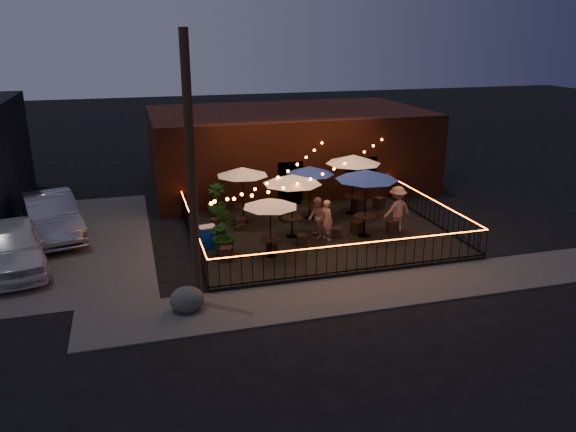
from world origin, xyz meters
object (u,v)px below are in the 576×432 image
(cafe_table_1, at_px, (242,172))
(cafe_table_4, at_px, (367,176))
(cafe_table_0, at_px, (270,203))
(cooler, at_px, (207,237))
(cafe_table_2, at_px, (292,180))
(boulder, at_px, (187,300))
(cafe_table_3, at_px, (310,171))
(cafe_table_5, at_px, (353,160))
(utility_pole, at_px, (191,177))

(cafe_table_1, relative_size, cafe_table_4, 0.87)
(cafe_table_0, distance_m, cooler, 2.99)
(cafe_table_4, xyz_separation_m, cooler, (-6.15, 0.48, -2.04))
(cafe_table_0, bearing_deg, cafe_table_1, 92.73)
(cafe_table_2, xyz_separation_m, cafe_table_4, (2.77, -0.71, 0.16))
(cafe_table_1, bearing_deg, cooler, -127.27)
(cafe_table_0, xyz_separation_m, boulder, (-3.33, -3.11, -1.77))
(cafe_table_2, bearing_deg, boulder, -133.81)
(cafe_table_0, distance_m, cafe_table_4, 4.23)
(cafe_table_1, xyz_separation_m, cafe_table_4, (4.27, -2.95, 0.28))
(cafe_table_2, bearing_deg, cafe_table_3, 55.46)
(cafe_table_2, distance_m, cafe_table_4, 2.87)
(cafe_table_4, bearing_deg, cafe_table_2, 165.59)
(cafe_table_4, height_order, cafe_table_5, cafe_table_4)
(cafe_table_3, xyz_separation_m, boulder, (-6.02, -6.84, -1.88))
(cafe_table_1, relative_size, cafe_table_3, 0.99)
(cafe_table_1, height_order, cafe_table_3, cafe_table_1)
(cafe_table_1, relative_size, cooler, 3.20)
(cafe_table_1, height_order, cooler, cafe_table_1)
(cafe_table_0, xyz_separation_m, cafe_table_4, (4.08, 1.02, 0.47))
(cooler, distance_m, boulder, 4.78)
(utility_pole, relative_size, cafe_table_1, 2.97)
(cafe_table_0, bearing_deg, utility_pole, -136.99)
(cafe_table_3, height_order, boulder, cafe_table_3)
(cafe_table_0, distance_m, cafe_table_3, 4.60)
(cafe_table_1, relative_size, boulder, 2.82)
(utility_pole, distance_m, cafe_table_3, 8.79)
(cafe_table_2, bearing_deg, cafe_table_0, -127.09)
(cafe_table_2, bearing_deg, cafe_table_4, -14.41)
(cafe_table_3, relative_size, boulder, 2.84)
(cafe_table_1, xyz_separation_m, cafe_table_2, (1.50, -2.23, 0.12))
(utility_pole, height_order, cafe_table_5, utility_pole)
(cafe_table_1, distance_m, boulder, 7.99)
(cafe_table_1, bearing_deg, boulder, -113.97)
(cooler, bearing_deg, utility_pole, -112.21)
(utility_pole, distance_m, cafe_table_0, 4.47)
(cafe_table_4, bearing_deg, utility_pole, -151.76)
(cafe_table_1, height_order, boulder, cafe_table_1)
(cafe_table_0, height_order, cafe_table_5, cafe_table_5)
(cafe_table_1, xyz_separation_m, cafe_table_3, (2.87, -0.24, -0.08))
(cafe_table_0, bearing_deg, boulder, -137.00)
(cooler, height_order, boulder, cooler)
(utility_pole, xyz_separation_m, cafe_table_1, (2.78, 6.73, -1.66))
(utility_pole, distance_m, cafe_table_1, 7.47)
(cafe_table_2, xyz_separation_m, boulder, (-4.64, -4.84, -2.08))
(cafe_table_0, distance_m, cafe_table_2, 2.19)
(cafe_table_0, xyz_separation_m, cafe_table_1, (-0.19, 3.97, 0.20))
(cafe_table_4, xyz_separation_m, cafe_table_5, (0.61, 2.83, -0.04))
(cafe_table_5, bearing_deg, boulder, -139.06)
(boulder, bearing_deg, cooler, 74.63)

